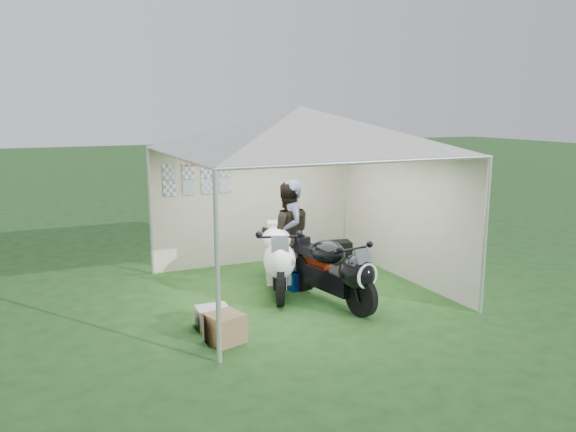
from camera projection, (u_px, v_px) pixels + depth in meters
name	position (u px, v px, depth m)	size (l,w,h in m)	color
ground	(299.00, 291.00, 9.25)	(80.00, 80.00, 0.00)	#1F4819
canopy_tent	(299.00, 134.00, 8.79)	(5.66, 5.66, 3.00)	silver
motorcycle_white	(277.00, 256.00, 9.10)	(1.03, 2.12, 1.08)	black
motorcycle_black	(335.00, 269.00, 8.51)	(0.68, 2.03, 1.01)	black
paddock_stand	(298.00, 281.00, 9.34)	(0.39, 0.24, 0.29)	#1039B0
person_dark_jacket	(287.00, 235.00, 9.37)	(0.86, 0.67, 1.78)	black
person_blue_jacket	(290.00, 234.00, 9.31)	(0.66, 0.43, 1.81)	slate
equipment_box	(339.00, 252.00, 10.86)	(0.44, 0.35, 0.44)	black
crate_0	(213.00, 317.00, 7.71)	(0.43, 0.34, 0.29)	silver
crate_1	(225.00, 328.00, 7.20)	(0.42, 0.42, 0.38)	olive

